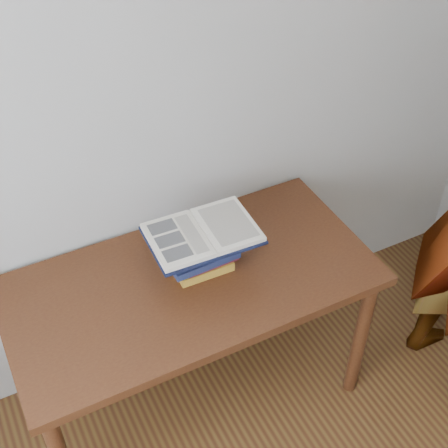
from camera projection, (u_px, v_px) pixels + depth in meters
desk at (192, 296)px, 2.41m from camera, size 1.40×0.70×0.75m
book_stack at (201, 252)px, 2.35m from camera, size 0.27×0.19×0.15m
open_book at (203, 233)px, 2.30m from camera, size 0.41×0.29×0.03m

